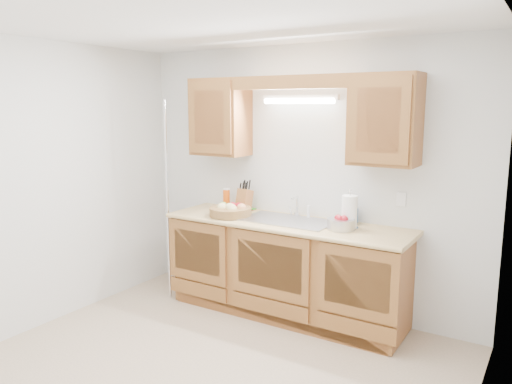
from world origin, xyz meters
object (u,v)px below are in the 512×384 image
Objects in this scene: knife_block at (244,200)px; apple_bowl at (341,223)px; paper_towel at (349,212)px; fruit_basket at (230,210)px.

apple_bowl is (1.09, -0.16, -0.06)m from knife_block.
paper_towel is 1.05× the size of apple_bowl.
knife_block is 1.02× the size of apple_bowl.
fruit_basket is at bearing -176.49° from apple_bowl.
paper_towel is at bearing 7.03° from fruit_basket.
fruit_basket is 1.24× the size of paper_towel.
paper_towel is 0.12m from apple_bowl.
fruit_basket is at bearing -172.97° from paper_towel.
apple_bowl is (1.10, 0.07, -0.00)m from fruit_basket.
paper_towel is (1.13, -0.08, 0.02)m from knife_block.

